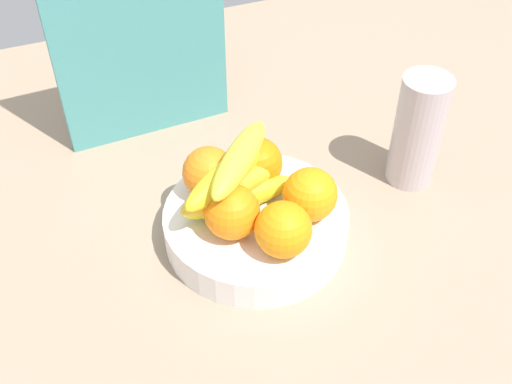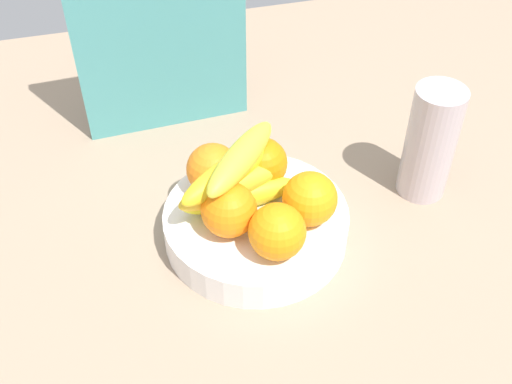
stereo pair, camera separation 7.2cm
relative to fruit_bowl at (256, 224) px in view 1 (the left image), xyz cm
name	(u,v)px [view 1 (the left image)]	position (x,y,z in cm)	size (l,w,h in cm)	color
ground_plane	(243,256)	(-2.73, -1.70, -3.95)	(180.00, 140.00, 3.00)	gray
fruit_bowl	(256,224)	(0.00, 0.00, 0.00)	(26.53, 26.53, 4.90)	white
orange_front_left	(310,195)	(6.80, -3.04, 6.27)	(7.64, 7.64, 7.64)	orange
orange_front_right	(257,163)	(2.41, 5.84, 6.27)	(7.64, 7.64, 7.64)	orange
orange_center	(209,173)	(-4.69, 6.40, 6.27)	(7.64, 7.64, 7.64)	orange
orange_back_left	(232,212)	(-4.36, -2.23, 6.27)	(7.64, 7.64, 7.64)	orange
orange_back_right	(283,230)	(0.74, -7.77, 6.27)	(7.64, 7.64, 7.64)	orange
banana_bunch	(235,180)	(-2.28, 2.12, 7.75)	(18.36, 15.27, 10.60)	yellow
cutting_board	(140,38)	(-7.48, 30.69, 15.55)	(28.00, 1.80, 36.00)	teal
thermos_tumbler	(418,131)	(27.78, 3.13, 6.82)	(7.54, 7.54, 18.54)	#BEAEB3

